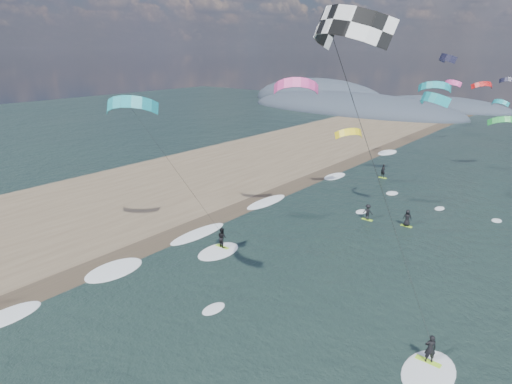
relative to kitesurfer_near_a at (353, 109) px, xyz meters
The scene contains 9 objects.
ground 17.93m from the kitesurfer_near_a, 144.76° to the right, with size 260.00×260.00×0.00m, color black.
sand_strip 36.06m from the kitesurfer_near_a, behind, with size 26.00×240.00×0.00m, color brown.
wet_sand_strip 25.57m from the kitesurfer_near_a, behind, with size 3.00×240.00×0.00m, color #382D23.
coastal_hills 115.79m from the kitesurfer_near_a, 117.90° to the left, with size 80.00×41.00×15.00m.
kitesurfer_near_a is the anchor object (origin of this frame).
kitesurfer_near_b 19.21m from the kitesurfer_near_a, 168.27° to the left, with size 7.15×9.17×13.93m.
far_kitesurfers 30.44m from the kitesurfer_near_a, 108.74° to the left, with size 9.89×15.73×1.86m.
bg_kite_field 47.28m from the kitesurfer_near_a, 100.81° to the left, with size 15.13×72.90×9.63m.
shoreline_surf 25.74m from the kitesurfer_near_a, 156.84° to the left, with size 2.40×79.40×0.11m.
Camera 1 is at (17.17, -9.92, 16.61)m, focal length 30.00 mm.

